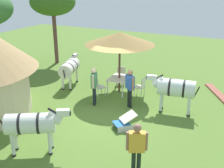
% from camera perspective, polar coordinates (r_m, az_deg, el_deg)
% --- Properties ---
extents(ground_plane, '(36.00, 36.00, 0.00)m').
position_cam_1_polar(ground_plane, '(11.61, -0.95, -6.10)').
color(ground_plane, '#54752D').
extents(shade_umbrella, '(3.27, 3.27, 2.94)m').
position_cam_1_polar(shade_umbrella, '(13.01, 1.59, 9.27)').
color(shade_umbrella, brown).
rests_on(shade_umbrella, ground_plane).
extents(patio_dining_table, '(1.25, 0.94, 0.74)m').
position_cam_1_polar(patio_dining_table, '(13.55, 1.51, 0.96)').
color(patio_dining_table, silver).
rests_on(patio_dining_table, ground_plane).
extents(patio_chair_near_hut, '(0.46, 0.44, 0.90)m').
position_cam_1_polar(patio_chair_near_hut, '(13.16, 5.96, -0.37)').
color(patio_chair_near_hut, silver).
rests_on(patio_chair_near_hut, ground_plane).
extents(patio_chair_near_lawn, '(0.54, 0.56, 0.90)m').
position_cam_1_polar(patio_chair_near_lawn, '(14.67, 1.88, 2.00)').
color(patio_chair_near_lawn, silver).
rests_on(patio_chair_near_lawn, ground_plane).
extents(patio_chair_east_end, '(0.60, 0.60, 0.90)m').
position_cam_1_polar(patio_chair_east_end, '(13.10, -2.86, -0.37)').
color(patio_chair_east_end, silver).
rests_on(patio_chair_east_end, ground_plane).
extents(guest_beside_umbrella, '(0.58, 0.35, 1.70)m').
position_cam_1_polar(guest_beside_umbrella, '(12.04, -3.68, 0.21)').
color(guest_beside_umbrella, black).
rests_on(guest_beside_umbrella, ground_plane).
extents(guest_behind_table, '(0.45, 0.49, 1.69)m').
position_cam_1_polar(guest_behind_table, '(11.81, 3.67, -0.25)').
color(guest_behind_table, black).
rests_on(guest_behind_table, ground_plane).
extents(standing_watcher, '(0.37, 0.55, 1.66)m').
position_cam_1_polar(standing_watcher, '(7.79, 5.07, -12.42)').
color(standing_watcher, black).
rests_on(standing_watcher, ground_plane).
extents(striped_lounge_chair, '(0.96, 0.95, 0.58)m').
position_cam_1_polar(striped_lounge_chair, '(10.47, 2.48, -7.75)').
color(striped_lounge_chair, blue).
rests_on(striped_lounge_chair, ground_plane).
extents(zebra_nearest_camera, '(1.36, 1.93, 1.55)m').
position_cam_1_polar(zebra_nearest_camera, '(9.10, -15.98, -7.85)').
color(zebra_nearest_camera, silver).
rests_on(zebra_nearest_camera, ground_plane).
extents(zebra_by_umbrella, '(0.90, 2.16, 1.60)m').
position_cam_1_polar(zebra_by_umbrella, '(11.64, 12.75, -0.85)').
color(zebra_by_umbrella, silver).
rests_on(zebra_by_umbrella, ground_plane).
extents(zebra_toward_hut, '(2.18, 1.09, 1.50)m').
position_cam_1_polar(zebra_toward_hut, '(14.48, -8.62, 3.35)').
color(zebra_toward_hut, silver).
rests_on(zebra_toward_hut, ground_plane).
extents(acacia_tree_behind_hut, '(2.79, 2.79, 4.72)m').
position_cam_1_polar(acacia_tree_behind_hut, '(18.22, -12.00, 15.98)').
color(acacia_tree_behind_hut, brown).
rests_on(acacia_tree_behind_hut, ground_plane).
extents(brick_patio_kerb, '(2.64, 1.65, 0.08)m').
position_cam_1_polar(brick_patio_kerb, '(14.29, 20.99, -2.03)').
color(brick_patio_kerb, '#985142').
rests_on(brick_patio_kerb, ground_plane).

